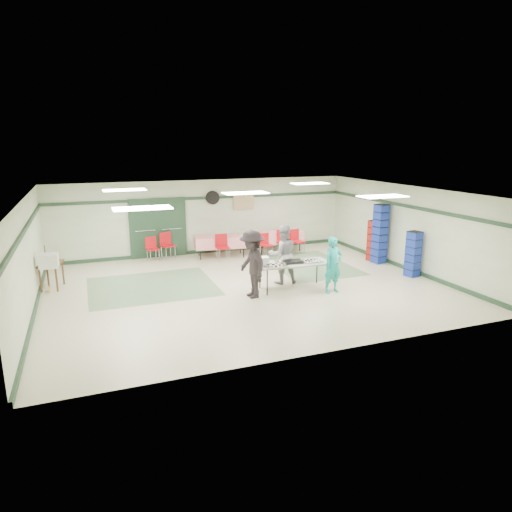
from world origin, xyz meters
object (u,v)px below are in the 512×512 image
object	(u,v)px
chair_a	(283,240)
chair_loose_a	(167,243)
office_printer	(49,261)
volunteer_dark	(252,264)
chair_loose_b	(152,246)
crate_stack_blue_a	(380,234)
volunteer_grey	(283,254)
serving_table	(293,264)
chair_b	(265,243)
chair_c	(296,239)
printer_table	(51,267)
crate_stack_blue_b	(413,254)
dining_table_b	(221,241)
dining_table_a	(277,237)
broom	(47,268)
crate_stack_red	(374,241)
volunteer_teal	(333,265)
chair_d	(222,245)

from	to	relation	value
chair_a	chair_loose_a	xyz separation A→B (m)	(-4.05, 0.98, 0.00)
office_printer	volunteer_dark	bearing A→B (deg)	-20.66
chair_loose_b	crate_stack_blue_a	xyz separation A→B (m)	(7.20, -3.02, 0.49)
volunteer_grey	volunteer_dark	xyz separation A→B (m)	(-1.26, -0.85, 0.04)
serving_table	chair_b	world-z (taller)	chair_b
chair_c	printer_table	xyz separation A→B (m)	(-8.23, -1.27, 0.07)
chair_c	crate_stack_blue_b	bearing A→B (deg)	-81.30
chair_c	office_printer	bearing A→B (deg)	173.01
dining_table_b	chair_loose_a	distance (m)	1.91
office_printer	chair_b	bearing A→B (deg)	17.14
dining_table_a	printer_table	xyz separation A→B (m)	(-7.71, -1.83, 0.06)
chair_c	volunteer_dark	bearing A→B (deg)	-148.29
chair_a	crate_stack_blue_b	bearing A→B (deg)	-48.14
serving_table	broom	size ratio (longest dim) A/B	1.59
chair_a	chair_loose_a	size ratio (longest dim) A/B	0.99
serving_table	volunteer_dark	xyz separation A→B (m)	(-1.32, -0.24, 0.19)
chair_a	crate_stack_red	bearing A→B (deg)	-27.68
chair_b	chair_c	distance (m)	1.24
serving_table	volunteer_dark	world-z (taller)	volunteer_dark
volunteer_grey	broom	distance (m)	6.56
volunteer_teal	crate_stack_blue_b	size ratio (longest dim) A/B	1.11
dining_table_a	serving_table	bearing A→B (deg)	-110.80
chair_d	volunteer_dark	bearing A→B (deg)	-94.25
volunteer_grey	chair_a	bearing A→B (deg)	-107.69
chair_loose_a	broom	size ratio (longest dim) A/B	0.71
crate_stack_blue_b	office_printer	size ratio (longest dim) A/B	2.95
volunteer_teal	chair_c	bearing A→B (deg)	66.86
volunteer_teal	crate_stack_blue_a	xyz separation A→B (m)	(3.09, 2.21, 0.23)
dining_table_a	volunteer_grey	bearing A→B (deg)	-114.29
volunteer_grey	crate_stack_blue_a	size ratio (longest dim) A/B	0.86
volunteer_grey	chair_b	bearing A→B (deg)	-96.22
chair_d	broom	bearing A→B (deg)	-163.30
crate_stack_red	office_printer	distance (m)	10.30
volunteer_teal	dining_table_a	distance (m)	4.98
chair_b	chair_loose_a	xyz separation A→B (m)	(-3.35, 0.99, 0.05)
dining_table_a	chair_d	distance (m)	2.39
dining_table_a	crate_stack_red	distance (m)	3.57
dining_table_b	volunteer_dark	bearing A→B (deg)	-87.81
volunteer_teal	volunteer_grey	distance (m)	1.58
office_printer	chair_loose_b	bearing A→B (deg)	43.17
dining_table_b	chair_c	bearing A→B (deg)	-3.36
chair_a	volunteer_teal	bearing A→B (deg)	-88.08
volunteer_teal	volunteer_dark	xyz separation A→B (m)	(-2.20, 0.42, 0.13)
office_printer	crate_stack_blue_b	bearing A→B (deg)	-8.78
chair_a	printer_table	world-z (taller)	chair_a
chair_a	chair_loose_b	size ratio (longest dim) A/B	1.10
volunteer_teal	broom	bearing A→B (deg)	148.46
chair_a	chair_loose_b	bearing A→B (deg)	177.78
serving_table	chair_a	size ratio (longest dim) A/B	2.23
crate_stack_red	office_printer	size ratio (longest dim) A/B	2.98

